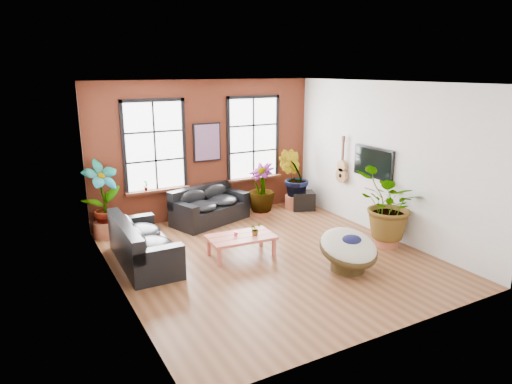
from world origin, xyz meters
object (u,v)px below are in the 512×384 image
Objects in this scene: sofa_left at (141,244)px; papasan_chair at (349,249)px; coffee_table at (241,238)px; sofa_back at (209,206)px.

sofa_left is 1.91× the size of papasan_chair.
sofa_left is 4.05m from papasan_chair.
coffee_table is 2.19m from papasan_chair.
sofa_left is 2.00m from coffee_table.
sofa_left is (-2.19, -1.75, 0.00)m from sofa_back.
coffee_table is at bearing -115.66° from sofa_back.
papasan_chair is at bearing -122.51° from sofa_left.
papasan_chair is at bearing -43.75° from coffee_table.
papasan_chair is at bearing -92.12° from sofa_back.
sofa_back is at bearing 109.02° from papasan_chair.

